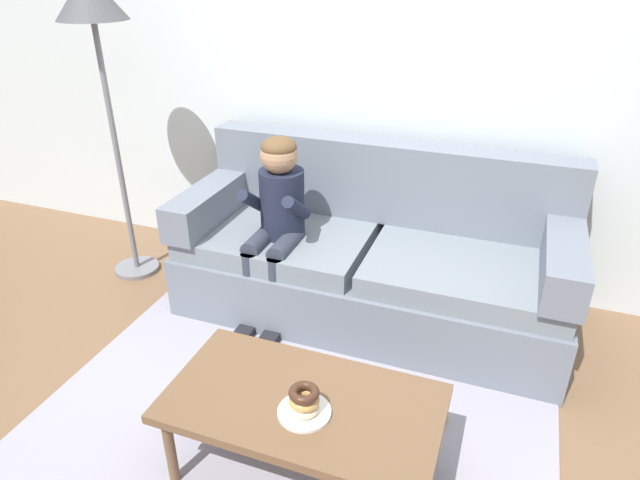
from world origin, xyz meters
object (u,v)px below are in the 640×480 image
at_px(person_child, 277,213).
at_px(toy_controller, 424,412).
at_px(couch, 372,259).
at_px(floor_lamp, 94,22).
at_px(donut, 304,407).
at_px(coffee_table, 303,407).

xyz_separation_m(person_child, toy_controller, (1.01, -0.58, -0.65)).
relative_size(couch, floor_lamp, 1.18).
relative_size(couch, donut, 18.79).
bearing_deg(donut, toy_controller, 55.15).
bearing_deg(toy_controller, coffee_table, -158.42).
bearing_deg(couch, donut, -85.58).
bearing_deg(floor_lamp, toy_controller, -17.45).
relative_size(coffee_table, donut, 9.23).
distance_m(donut, toy_controller, 0.80).
xyz_separation_m(person_child, floor_lamp, (-1.15, 0.10, 0.97)).
relative_size(toy_controller, floor_lamp, 0.12).
height_order(person_child, donut, person_child).
height_order(coffee_table, donut, donut).
bearing_deg(floor_lamp, coffee_table, -34.11).
height_order(coffee_table, person_child, person_child).
distance_m(coffee_table, floor_lamp, 2.45).
bearing_deg(couch, floor_lamp, -176.12).
bearing_deg(toy_controller, floor_lamp, 134.67).
height_order(person_child, toy_controller, person_child).
bearing_deg(floor_lamp, couch, 3.88).
bearing_deg(coffee_table, floor_lamp, 145.89).
relative_size(coffee_table, floor_lamp, 0.58).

